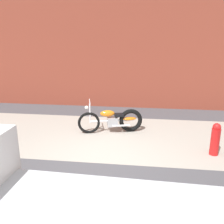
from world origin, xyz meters
TOP-DOWN VIEW (x-y plane):
  - ground_plane at (0.00, 0.00)m, footprint 80.00×80.00m
  - sidewalk_slab at (0.00, 1.75)m, footprint 36.00×3.50m
  - brick_building_wall at (0.00, 5.20)m, footprint 36.00×0.50m
  - motorcycle_orange at (0.14, 2.05)m, footprint 1.97×0.75m
  - fire_hydrant at (2.80, 0.83)m, footprint 0.22×0.22m

SIDE VIEW (x-z plane):
  - ground_plane at x=0.00m, z-range 0.00..0.00m
  - sidewalk_slab at x=0.00m, z-range 0.00..0.01m
  - motorcycle_orange at x=0.14m, z-range -0.12..0.91m
  - fire_hydrant at x=2.80m, z-range 0.00..0.84m
  - brick_building_wall at x=0.00m, z-range 0.00..5.08m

